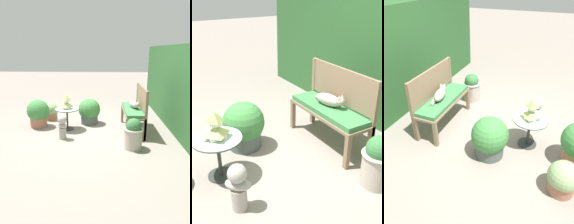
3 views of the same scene
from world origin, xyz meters
The scene contains 11 objects.
ground centered at (0.00, 0.00, 0.00)m, with size 30.00×30.00×0.00m, color gray.
garden_bench centered at (-0.05, 0.98, 0.48)m, with size 1.32×0.44×0.56m.
bench_backrest centered at (-0.05, 1.18, 0.77)m, with size 1.32×0.06×1.08m.
cat centered at (-0.09, 1.02, 0.64)m, with size 0.55×0.26×0.21m.
patio_table centered at (-0.07, -0.61, 0.41)m, with size 0.57×0.57×0.53m.
pagoda_birdhouse centered at (-0.07, -0.61, 0.66)m, with size 0.24×0.24×0.33m.
garden_bust centered at (0.55, -0.62, 0.30)m, with size 0.30×0.31×0.54m.
potted_plant_bench_right centered at (-0.84, -1.21, 0.23)m, with size 0.41×0.41×0.48m.
potted_plant_bench_left centered at (0.98, 0.87, 0.31)m, with size 0.38×0.38×0.62m.
potted_plant_table_near centered at (-0.23, -1.38, 0.36)m, with size 0.56×0.56×0.71m.
potted_plant_hedge_corner centered at (-0.55, -0.10, 0.33)m, with size 0.58×0.58×0.68m.
Camera 1 is at (5.02, 0.29, 1.89)m, focal length 35.00 mm.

